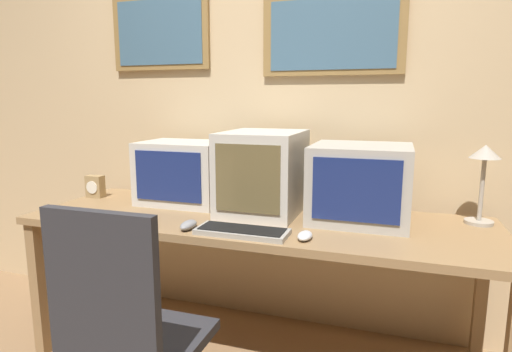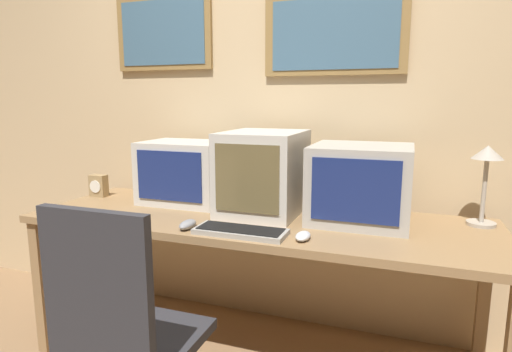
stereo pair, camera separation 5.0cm
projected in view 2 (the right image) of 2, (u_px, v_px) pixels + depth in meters
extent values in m
cube|color=#D1B284|center=(284.00, 103.00, 2.43)|extent=(8.00, 0.05, 2.60)
cube|color=olive|center=(334.00, 34.00, 2.23)|extent=(0.75, 0.02, 0.42)
cube|color=#42667F|center=(334.00, 34.00, 2.22)|extent=(0.66, 0.01, 0.36)
cube|color=olive|center=(163.00, 33.00, 2.57)|extent=(0.64, 0.02, 0.44)
cube|color=#42667F|center=(162.00, 33.00, 2.55)|extent=(0.56, 0.01, 0.38)
cube|color=#99754C|center=(256.00, 221.00, 2.09)|extent=(2.24, 0.74, 0.04)
cube|color=#99754C|center=(41.00, 287.00, 2.22)|extent=(0.06, 0.06, 0.71)
cube|color=#99754C|center=(120.00, 247.00, 2.82)|extent=(0.06, 0.06, 0.71)
cube|color=#99754C|center=(483.00, 298.00, 2.10)|extent=(0.06, 0.06, 0.71)
cube|color=beige|center=(186.00, 172.00, 2.38)|extent=(0.46, 0.35, 0.34)
cube|color=navy|center=(169.00, 176.00, 2.21)|extent=(0.38, 0.01, 0.26)
cube|color=beige|center=(264.00, 172.00, 2.16)|extent=(0.38, 0.47, 0.41)
cube|color=brown|center=(247.00, 179.00, 1.94)|extent=(0.31, 0.01, 0.31)
cube|color=#B7B2A8|center=(361.00, 183.00, 2.01)|extent=(0.45, 0.43, 0.36)
cube|color=navy|center=(355.00, 191.00, 1.81)|extent=(0.37, 0.01, 0.27)
cube|color=#A8A399|center=(241.00, 232.00, 1.83)|extent=(0.40, 0.16, 0.02)
cube|color=black|center=(241.00, 229.00, 1.83)|extent=(0.37, 0.13, 0.00)
ellipsoid|color=silver|center=(303.00, 236.00, 1.75)|extent=(0.06, 0.11, 0.03)
ellipsoid|color=gray|center=(188.00, 224.00, 1.91)|extent=(0.06, 0.12, 0.04)
cube|color=#A38456|center=(99.00, 186.00, 2.54)|extent=(0.10, 0.06, 0.13)
cylinder|color=white|center=(95.00, 187.00, 2.51)|extent=(0.07, 0.00, 0.07)
cylinder|color=#B2A899|center=(481.00, 224.00, 1.96)|extent=(0.13, 0.13, 0.02)
cylinder|color=#B2A899|center=(484.00, 190.00, 1.93)|extent=(0.02, 0.02, 0.30)
cone|color=#B2A899|center=(488.00, 152.00, 1.90)|extent=(0.14, 0.14, 0.06)
cube|color=#2D2D33|center=(139.00, 341.00, 1.53)|extent=(0.42, 0.42, 0.04)
cube|color=#2D2D33|center=(97.00, 291.00, 1.30)|extent=(0.39, 0.04, 0.51)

